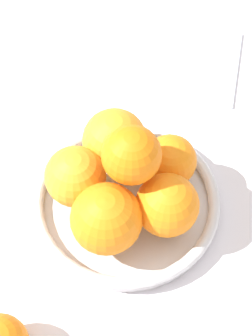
# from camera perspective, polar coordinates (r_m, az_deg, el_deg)

# --- Properties ---
(ground_plane) EXTENTS (4.00, 4.00, 0.00)m
(ground_plane) POSITION_cam_1_polar(r_m,az_deg,el_deg) (0.72, 0.00, -4.03)
(ground_plane) COLOR silver
(fruit_bowl) EXTENTS (0.24, 0.24, 0.03)m
(fruit_bowl) POSITION_cam_1_polar(r_m,az_deg,el_deg) (0.71, 0.00, -3.49)
(fruit_bowl) COLOR silver
(fruit_bowl) RESTS_ON ground_plane
(orange_pile) EXTENTS (0.19, 0.19, 0.13)m
(orange_pile) POSITION_cam_1_polar(r_m,az_deg,el_deg) (0.66, -0.27, -1.05)
(orange_pile) COLOR orange
(orange_pile) RESTS_ON fruit_bowl
(napkin_folded) EXTENTS (0.20, 0.20, 0.01)m
(napkin_folded) POSITION_cam_1_polar(r_m,az_deg,el_deg) (0.88, 6.19, 10.75)
(napkin_folded) COLOR silver
(napkin_folded) RESTS_ON ground_plane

